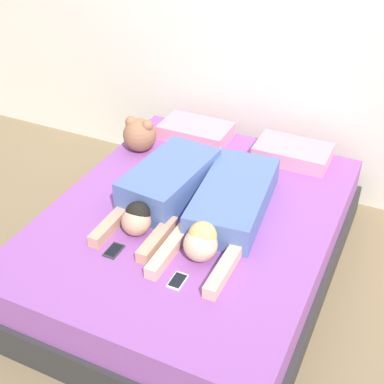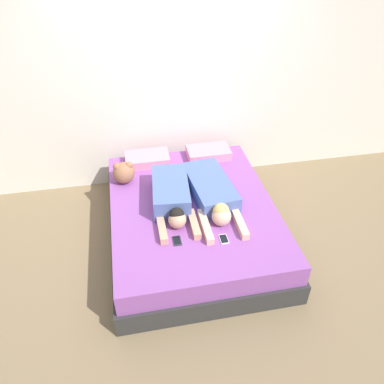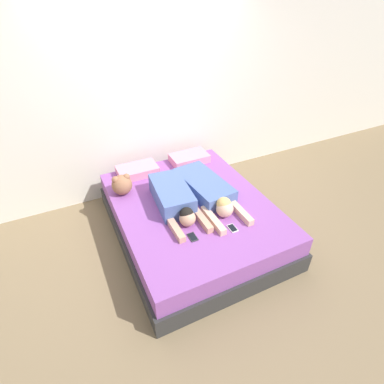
# 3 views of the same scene
# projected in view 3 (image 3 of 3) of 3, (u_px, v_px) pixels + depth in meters

# --- Properties ---
(ground_plane) EXTENTS (12.00, 12.00, 0.00)m
(ground_plane) POSITION_uv_depth(u_px,v_px,m) (192.00, 232.00, 3.68)
(ground_plane) COLOR #7F6B4C
(wall_back) EXTENTS (12.00, 0.06, 2.60)m
(wall_back) POSITION_uv_depth(u_px,v_px,m) (150.00, 97.00, 3.81)
(wall_back) COLOR silver
(wall_back) RESTS_ON ground_plane
(bed) EXTENTS (1.71, 2.15, 0.46)m
(bed) POSITION_uv_depth(u_px,v_px,m) (192.00, 218.00, 3.54)
(bed) COLOR #2D2D2D
(bed) RESTS_ON ground_plane
(pillow_head_left) EXTENTS (0.51, 0.31, 0.11)m
(pillow_head_left) POSITION_uv_depth(u_px,v_px,m) (138.00, 170.00, 3.87)
(pillow_head_left) COLOR pink
(pillow_head_left) RESTS_ON bed
(pillow_head_right) EXTENTS (0.51, 0.31, 0.11)m
(pillow_head_right) POSITION_uv_depth(u_px,v_px,m) (189.00, 158.00, 4.13)
(pillow_head_right) COLOR pink
(pillow_head_right) RESTS_ON bed
(person_left) EXTENTS (0.42, 0.99, 0.22)m
(person_left) POSITION_uv_depth(u_px,v_px,m) (174.00, 199.00, 3.30)
(person_left) COLOR #4C66A5
(person_left) RESTS_ON bed
(person_right) EXTENTS (0.47, 1.17, 0.22)m
(person_right) POSITION_uv_depth(u_px,v_px,m) (208.00, 190.00, 3.45)
(person_right) COLOR #4C66A5
(person_right) RESTS_ON bed
(cell_phone_left) EXTENTS (0.07, 0.12, 0.01)m
(cell_phone_left) POSITION_uv_depth(u_px,v_px,m) (193.00, 237.00, 2.95)
(cell_phone_left) COLOR #2D2D33
(cell_phone_left) RESTS_ON bed
(cell_phone_right) EXTENTS (0.07, 0.12, 0.01)m
(cell_phone_right) POSITION_uv_depth(u_px,v_px,m) (232.00, 228.00, 3.05)
(cell_phone_right) COLOR silver
(cell_phone_right) RESTS_ON bed
(plush_toy) EXTENTS (0.24, 0.24, 0.25)m
(plush_toy) POSITION_uv_depth(u_px,v_px,m) (122.00, 184.00, 3.48)
(plush_toy) COLOR #996647
(plush_toy) RESTS_ON bed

